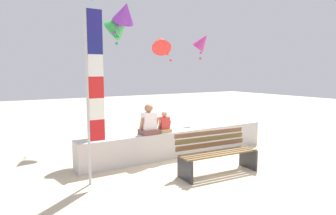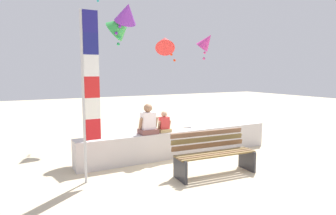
{
  "view_description": "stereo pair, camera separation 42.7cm",
  "coord_description": "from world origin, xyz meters",
  "px_view_note": "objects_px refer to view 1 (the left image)",
  "views": [
    {
      "loc": [
        -4.14,
        -4.99,
        2.12
      ],
      "look_at": [
        -0.35,
        1.17,
        1.26
      ],
      "focal_mm": 31.42,
      "sensor_mm": 36.0,
      "label": 1
    },
    {
      "loc": [
        -3.77,
        -5.2,
        2.12
      ],
      "look_at": [
        -0.35,
        1.17,
        1.26
      ],
      "focal_mm": 31.42,
      "sensor_mm": 36.0,
      "label": 2
    }
  ],
  "objects_px": {
    "person_adult": "(149,122)",
    "kite_magenta": "(202,42)",
    "flag_banner": "(92,86)",
    "kite_green": "(120,24)",
    "park_bench": "(216,153)",
    "kite_purple": "(125,13)",
    "kite_red": "(161,43)",
    "person_child": "(164,124)"
  },
  "relations": [
    {
      "from": "person_adult",
      "to": "kite_magenta",
      "type": "bearing_deg",
      "value": 26.07
    },
    {
      "from": "flag_banner",
      "to": "kite_green",
      "type": "xyz_separation_m",
      "value": [
        1.45,
        2.14,
        1.53
      ]
    },
    {
      "from": "park_bench",
      "to": "flag_banner",
      "type": "xyz_separation_m",
      "value": [
        -2.39,
        0.75,
        1.45
      ]
    },
    {
      "from": "flag_banner",
      "to": "kite_green",
      "type": "height_order",
      "value": "kite_green"
    },
    {
      "from": "park_bench",
      "to": "kite_green",
      "type": "xyz_separation_m",
      "value": [
        -0.94,
        2.89,
        2.98
      ]
    },
    {
      "from": "person_adult",
      "to": "kite_purple",
      "type": "relative_size",
      "value": 0.76
    },
    {
      "from": "park_bench",
      "to": "kite_red",
      "type": "bearing_deg",
      "value": 79.47
    },
    {
      "from": "person_adult",
      "to": "person_child",
      "type": "xyz_separation_m",
      "value": [
        0.43,
        0.0,
        -0.08
      ]
    },
    {
      "from": "person_child",
      "to": "kite_green",
      "type": "bearing_deg",
      "value": 111.34
    },
    {
      "from": "person_child",
      "to": "kite_red",
      "type": "bearing_deg",
      "value": 61.72
    },
    {
      "from": "person_child",
      "to": "kite_red",
      "type": "xyz_separation_m",
      "value": [
        1.02,
        1.89,
        2.18
      ]
    },
    {
      "from": "kite_magenta",
      "to": "person_child",
      "type": "bearing_deg",
      "value": -149.5
    },
    {
      "from": "flag_banner",
      "to": "kite_red",
      "type": "xyz_separation_m",
      "value": [
        3.02,
        2.63,
        1.17
      ]
    },
    {
      "from": "kite_red",
      "to": "kite_magenta",
      "type": "distance_m",
      "value": 1.28
    },
    {
      "from": "kite_green",
      "to": "flag_banner",
      "type": "bearing_deg",
      "value": -124.14
    },
    {
      "from": "park_bench",
      "to": "kite_red",
      "type": "relative_size",
      "value": 1.83
    },
    {
      "from": "kite_red",
      "to": "kite_magenta",
      "type": "bearing_deg",
      "value": -30.02
    },
    {
      "from": "person_child",
      "to": "kite_purple",
      "type": "bearing_deg",
      "value": 111.14
    },
    {
      "from": "person_adult",
      "to": "kite_green",
      "type": "relative_size",
      "value": 0.68
    },
    {
      "from": "kite_magenta",
      "to": "kite_red",
      "type": "bearing_deg",
      "value": 149.98
    },
    {
      "from": "kite_green",
      "to": "person_adult",
      "type": "bearing_deg",
      "value": -85.37
    },
    {
      "from": "person_child",
      "to": "kite_magenta",
      "type": "distance_m",
      "value": 3.32
    },
    {
      "from": "person_child",
      "to": "flag_banner",
      "type": "relative_size",
      "value": 0.16
    },
    {
      "from": "flag_banner",
      "to": "kite_purple",
      "type": "xyz_separation_m",
      "value": [
        1.52,
        1.96,
        1.81
      ]
    },
    {
      "from": "park_bench",
      "to": "kite_magenta",
      "type": "distance_m",
      "value": 4.2
    },
    {
      "from": "park_bench",
      "to": "person_child",
      "type": "distance_m",
      "value": 1.6
    },
    {
      "from": "person_child",
      "to": "kite_purple",
      "type": "distance_m",
      "value": 3.11
    },
    {
      "from": "kite_red",
      "to": "kite_green",
      "type": "height_order",
      "value": "kite_green"
    },
    {
      "from": "person_child",
      "to": "kite_red",
      "type": "distance_m",
      "value": 3.06
    },
    {
      "from": "kite_green",
      "to": "kite_magenta",
      "type": "xyz_separation_m",
      "value": [
        2.68,
        -0.15,
        -0.32
      ]
    },
    {
      "from": "kite_purple",
      "to": "kite_green",
      "type": "height_order",
      "value": "kite_purple"
    },
    {
      "from": "park_bench",
      "to": "person_adult",
      "type": "bearing_deg",
      "value": 118.95
    },
    {
      "from": "kite_purple",
      "to": "person_adult",
      "type": "bearing_deg",
      "value": -88.17
    },
    {
      "from": "kite_red",
      "to": "kite_green",
      "type": "distance_m",
      "value": 1.68
    },
    {
      "from": "park_bench",
      "to": "person_child",
      "type": "bearing_deg",
      "value": 104.67
    },
    {
      "from": "kite_red",
      "to": "kite_purple",
      "type": "xyz_separation_m",
      "value": [
        -1.49,
        -0.67,
        0.64
      ]
    },
    {
      "from": "kite_red",
      "to": "kite_green",
      "type": "bearing_deg",
      "value": -162.58
    },
    {
      "from": "person_adult",
      "to": "person_child",
      "type": "relative_size",
      "value": 1.39
    },
    {
      "from": "person_adult",
      "to": "flag_banner",
      "type": "height_order",
      "value": "flag_banner"
    },
    {
      "from": "flag_banner",
      "to": "kite_red",
      "type": "bearing_deg",
      "value": 41.09
    },
    {
      "from": "person_adult",
      "to": "kite_purple",
      "type": "height_order",
      "value": "kite_purple"
    },
    {
      "from": "kite_green",
      "to": "kite_magenta",
      "type": "relative_size",
      "value": 1.18
    }
  ]
}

